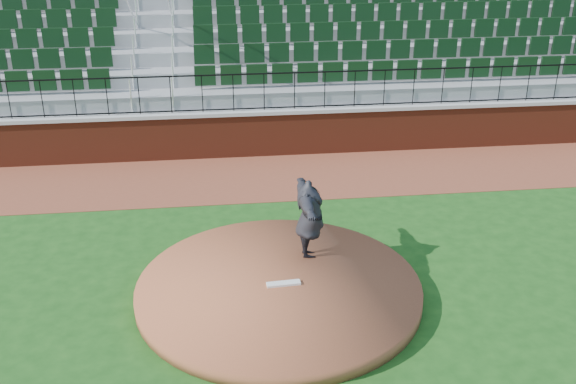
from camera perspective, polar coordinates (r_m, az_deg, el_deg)
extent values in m
plane|color=#174614|center=(12.67, 0.80, -8.16)|extent=(90.00, 90.00, 0.00)
cube|color=brown|center=(17.44, -1.51, 1.36)|extent=(34.00, 3.20, 0.01)
cube|color=maroon|center=(18.71, -1.99, 4.93)|extent=(34.00, 0.35, 1.20)
cube|color=#B7B7B7|center=(18.51, -2.01, 6.83)|extent=(34.00, 0.45, 0.10)
cube|color=maroon|center=(23.52, -3.26, 14.34)|extent=(34.00, 0.50, 5.50)
cylinder|color=brown|center=(12.41, -0.79, -8.25)|extent=(5.18, 5.18, 0.25)
cube|color=white|center=(12.30, -0.38, -7.76)|extent=(0.63, 0.20, 0.04)
imported|color=black|center=(12.86, 1.85, -2.27)|extent=(0.58, 1.98, 1.60)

